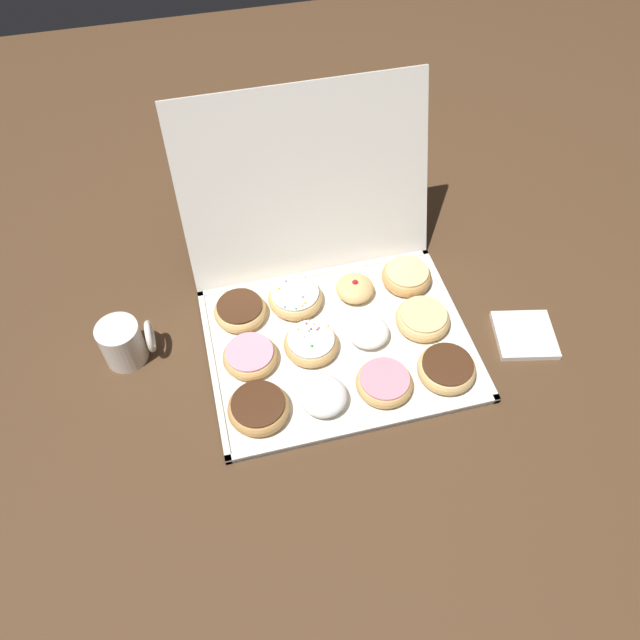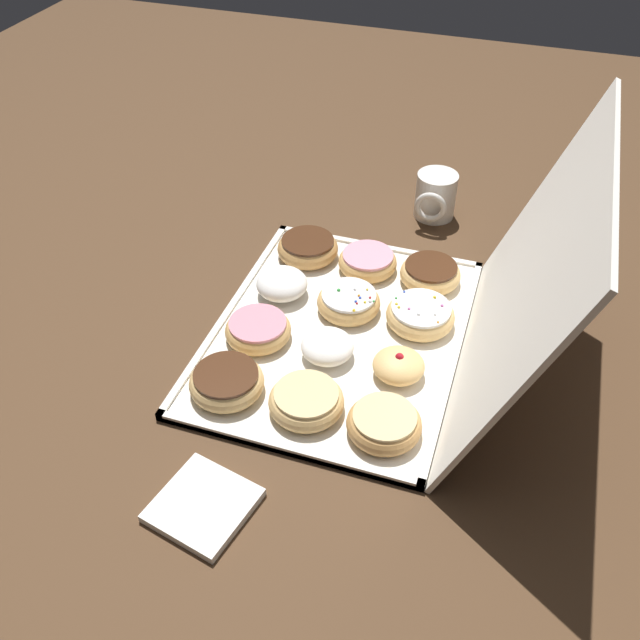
% 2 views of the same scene
% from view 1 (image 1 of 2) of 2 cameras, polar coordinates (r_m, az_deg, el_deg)
% --- Properties ---
extents(ground_plane, '(3.00, 3.00, 0.00)m').
position_cam_1_polar(ground_plane, '(1.25, 1.79, -2.48)').
color(ground_plane, '#4C331E').
extents(donut_box, '(0.53, 0.41, 0.01)m').
position_cam_1_polar(donut_box, '(1.25, 1.80, -2.34)').
color(donut_box, silver).
rests_on(donut_box, ground).
extents(box_lid_open, '(0.53, 0.15, 0.39)m').
position_cam_1_polar(box_lid_open, '(1.29, -1.28, 12.46)').
color(box_lid_open, silver).
rests_on(box_lid_open, ground).
extents(chocolate_frosted_donut_0, '(0.12, 0.12, 0.04)m').
position_cam_1_polar(chocolate_frosted_donut_0, '(1.14, -5.81, -8.22)').
color(chocolate_frosted_donut_0, tan).
rests_on(chocolate_frosted_donut_0, donut_box).
extents(powdered_filled_donut_1, '(0.09, 0.09, 0.05)m').
position_cam_1_polar(powdered_filled_donut_1, '(1.15, 0.30, -7.17)').
color(powdered_filled_donut_1, white).
rests_on(powdered_filled_donut_1, donut_box).
extents(pink_frosted_donut_2, '(0.11, 0.11, 0.04)m').
position_cam_1_polar(pink_frosted_donut_2, '(1.18, 6.05, -5.86)').
color(pink_frosted_donut_2, tan).
rests_on(pink_frosted_donut_2, donut_box).
extents(chocolate_frosted_donut_3, '(0.12, 0.12, 0.04)m').
position_cam_1_polar(chocolate_frosted_donut_3, '(1.21, 11.80, -4.49)').
color(chocolate_frosted_donut_3, '#E5B770').
rests_on(chocolate_frosted_donut_3, donut_box).
extents(pink_frosted_donut_4, '(0.11, 0.11, 0.04)m').
position_cam_1_polar(pink_frosted_donut_4, '(1.21, -6.62, -3.28)').
color(pink_frosted_donut_4, tan).
rests_on(pink_frosted_donut_4, donut_box).
extents(sprinkle_donut_5, '(0.11, 0.11, 0.04)m').
position_cam_1_polar(sprinkle_donut_5, '(1.22, -0.91, -2.06)').
color(sprinkle_donut_5, tan).
rests_on(sprinkle_donut_5, donut_box).
extents(powdered_filled_donut_6, '(0.09, 0.09, 0.04)m').
position_cam_1_polar(powdered_filled_donut_6, '(1.24, 4.60, -1.20)').
color(powdered_filled_donut_6, white).
rests_on(powdered_filled_donut_6, donut_box).
extents(glazed_ring_donut_7, '(0.11, 0.11, 0.04)m').
position_cam_1_polar(glazed_ring_donut_7, '(1.28, 9.63, 0.12)').
color(glazed_ring_donut_7, '#E5B770').
rests_on(glazed_ring_donut_7, donut_box).
extents(chocolate_frosted_donut_8, '(0.11, 0.11, 0.04)m').
position_cam_1_polar(chocolate_frosted_donut_8, '(1.28, -7.51, 0.88)').
color(chocolate_frosted_donut_8, '#E5B770').
rests_on(chocolate_frosted_donut_8, donut_box).
extents(sprinkle_donut_9, '(0.12, 0.12, 0.04)m').
position_cam_1_polar(sprinkle_donut_9, '(1.29, -2.34, 2.15)').
color(sprinkle_donut_9, '#E5B770').
rests_on(sprinkle_donut_9, donut_box).
extents(jelly_filled_donut_10, '(0.08, 0.08, 0.05)m').
position_cam_1_polar(jelly_filled_donut_10, '(1.31, 3.29, 3.00)').
color(jelly_filled_donut_10, '#E5B770').
rests_on(jelly_filled_donut_10, donut_box).
extents(glazed_ring_donut_11, '(0.11, 0.11, 0.04)m').
position_cam_1_polar(glazed_ring_donut_11, '(1.35, 8.13, 4.12)').
color(glazed_ring_donut_11, tan).
rests_on(glazed_ring_donut_11, donut_box).
extents(coffee_mug, '(0.10, 0.08, 0.10)m').
position_cam_1_polar(coffee_mug, '(1.26, -17.97, -1.99)').
color(coffee_mug, white).
rests_on(coffee_mug, ground).
extents(napkin_stack, '(0.14, 0.14, 0.01)m').
position_cam_1_polar(napkin_stack, '(1.33, 18.67, -1.34)').
color(napkin_stack, white).
rests_on(napkin_stack, ground).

